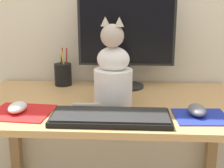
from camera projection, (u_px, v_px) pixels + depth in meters
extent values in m
cube|color=tan|center=(108.00, 104.00, 1.30)|extent=(1.12, 0.63, 0.02)
cube|color=olive|center=(16.00, 150.00, 1.69)|extent=(0.05, 0.05, 0.71)
cube|color=olive|center=(211.00, 155.00, 1.63)|extent=(0.05, 0.05, 0.71)
cylinder|color=black|center=(126.00, 86.00, 1.50)|extent=(0.17, 0.17, 0.01)
cylinder|color=black|center=(126.00, 75.00, 1.49)|extent=(0.04, 0.04, 0.10)
cube|color=black|center=(127.00, 28.00, 1.43)|extent=(0.45, 0.02, 0.35)
cube|color=black|center=(126.00, 28.00, 1.42)|extent=(0.42, 0.00, 0.32)
cube|color=black|center=(111.00, 118.00, 1.09)|extent=(0.42, 0.17, 0.02)
cube|color=black|center=(111.00, 114.00, 1.09)|extent=(0.40, 0.15, 0.01)
cube|color=red|center=(21.00, 112.00, 1.16)|extent=(0.23, 0.21, 0.00)
cube|color=#1E2D9E|center=(201.00, 117.00, 1.12)|extent=(0.20, 0.18, 0.00)
ellipsoid|color=white|center=(17.00, 107.00, 1.16)|extent=(0.06, 0.10, 0.03)
ellipsoid|color=slate|center=(197.00, 110.00, 1.13)|extent=(0.06, 0.11, 0.04)
cylinder|color=white|center=(113.00, 87.00, 1.24)|extent=(0.19, 0.19, 0.14)
ellipsoid|color=white|center=(113.00, 59.00, 1.21)|extent=(0.16, 0.14, 0.10)
sphere|color=#B2A393|center=(112.00, 36.00, 1.18)|extent=(0.11, 0.11, 0.09)
cone|color=#B2A393|center=(105.00, 21.00, 1.17)|extent=(0.05, 0.05, 0.04)
cone|color=#B2A393|center=(119.00, 22.00, 1.15)|extent=(0.05, 0.05, 0.04)
cylinder|color=#B2A393|center=(98.00, 105.00, 1.21)|extent=(0.20, 0.03, 0.02)
cylinder|color=black|center=(63.00, 74.00, 1.52)|extent=(0.08, 0.08, 0.11)
cylinder|color=red|center=(62.00, 62.00, 1.51)|extent=(0.02, 0.02, 0.14)
cylinder|color=black|center=(61.00, 62.00, 1.51)|extent=(0.02, 0.02, 0.14)
cylinder|color=yellow|center=(64.00, 63.00, 1.49)|extent=(0.02, 0.02, 0.14)
cylinder|color=red|center=(67.00, 62.00, 1.52)|extent=(0.02, 0.02, 0.14)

